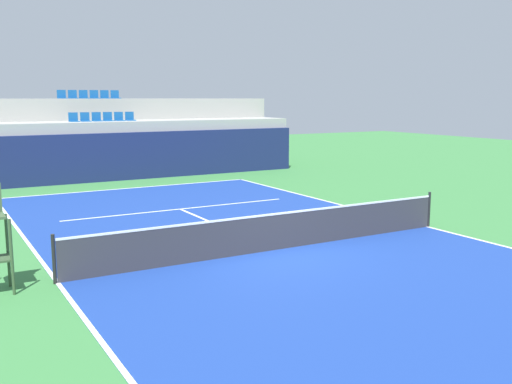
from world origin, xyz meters
TOP-DOWN VIEW (x-y plane):
  - ground_plane at (0.00, 0.00)m, footprint 80.00×80.00m
  - court_surface at (0.00, 0.00)m, footprint 11.00×24.00m
  - baseline_far at (0.00, 11.95)m, footprint 11.00×0.10m
  - sideline_left at (-5.45, 0.00)m, footprint 0.10×24.00m
  - sideline_right at (5.45, 0.00)m, footprint 0.10×24.00m
  - service_line_far at (0.00, 6.40)m, footprint 8.26×0.10m
  - centre_service_line at (0.00, 3.20)m, footprint 0.10×6.40m
  - back_wall at (0.00, 14.63)m, footprint 19.72×0.30m
  - stands_tier_lower at (0.00, 15.98)m, footprint 19.72×2.40m
  - stands_tier_upper at (0.00, 18.38)m, footprint 19.72×2.40m
  - seating_row_lower at (0.00, 16.08)m, footprint 3.21×0.44m
  - seating_row_upper at (0.00, 18.48)m, footprint 3.21×0.44m
  - tennis_net at (0.00, 0.00)m, footprint 11.08×0.08m

SIDE VIEW (x-z plane):
  - ground_plane at x=0.00m, z-range 0.00..0.00m
  - court_surface at x=0.00m, z-range 0.00..0.01m
  - baseline_far at x=0.00m, z-range 0.01..0.01m
  - sideline_left at x=-5.45m, z-range 0.01..0.01m
  - sideline_right at x=5.45m, z-range 0.01..0.01m
  - service_line_far at x=0.00m, z-range 0.01..0.01m
  - centre_service_line at x=0.00m, z-range 0.01..0.01m
  - tennis_net at x=0.00m, z-range -0.03..1.04m
  - back_wall at x=0.00m, z-range 0.00..2.27m
  - stands_tier_lower at x=0.00m, z-range 0.00..2.77m
  - stands_tier_upper at x=0.00m, z-range 0.00..3.86m
  - seating_row_lower at x=0.00m, z-range 2.68..3.12m
  - seating_row_upper at x=0.00m, z-range 3.77..4.21m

